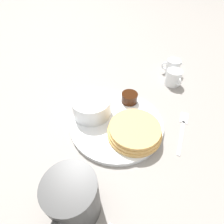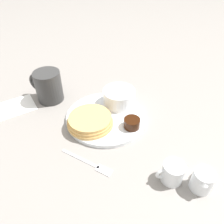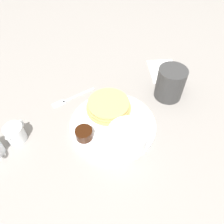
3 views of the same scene
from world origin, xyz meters
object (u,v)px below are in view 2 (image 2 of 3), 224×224
(coffee_mug, at_px, (48,86))
(fork, at_px, (92,164))
(creamer_pitcher_near, at_px, (173,172))
(creamer_pitcher_far, at_px, (202,180))
(bowl, at_px, (119,97))
(plate, at_px, (106,117))

(coffee_mug, xyz_separation_m, fork, (0.04, -0.32, -0.05))
(creamer_pitcher_near, bearing_deg, coffee_mug, 113.70)
(creamer_pitcher_near, relative_size, creamer_pitcher_far, 1.29)
(bowl, height_order, fork, bowl)
(plate, bearing_deg, coffee_mug, 127.82)
(creamer_pitcher_far, bearing_deg, plate, 108.67)
(creamer_pitcher_near, height_order, creamer_pitcher_far, creamer_pitcher_far)
(coffee_mug, bearing_deg, creamer_pitcher_near, -66.30)
(creamer_pitcher_far, bearing_deg, bowl, 96.68)
(creamer_pitcher_near, distance_m, fork, 0.19)
(plate, bearing_deg, fork, -124.59)
(creamer_pitcher_near, distance_m, creamer_pitcher_far, 0.06)
(creamer_pitcher_far, bearing_deg, fork, 142.04)
(plate, height_order, creamer_pitcher_near, creamer_pitcher_near)
(creamer_pitcher_near, xyz_separation_m, fork, (-0.15, 0.11, -0.02))
(fork, bearing_deg, creamer_pitcher_near, -36.40)
(bowl, distance_m, coffee_mug, 0.24)
(coffee_mug, distance_m, creamer_pitcher_far, 0.53)
(coffee_mug, xyz_separation_m, creamer_pitcher_near, (0.19, -0.43, -0.03))
(bowl, relative_size, creamer_pitcher_near, 1.43)
(bowl, height_order, coffee_mug, coffee_mug)
(coffee_mug, bearing_deg, creamer_pitcher_far, -63.53)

